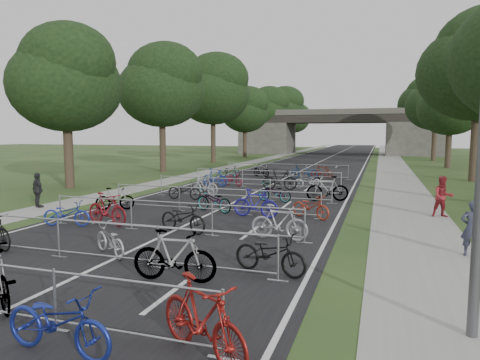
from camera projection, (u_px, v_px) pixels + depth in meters
The scene contains 51 objects.
road at pixel (325, 159), 55.06m from camera, with size 11.00×140.00×0.01m, color black.
sidewalk_right at pixel (391, 161), 52.58m from camera, with size 3.00×140.00×0.01m, color gray.
sidewalk_left at pixel (269, 158), 57.39m from camera, with size 2.00×140.00×0.01m, color gray.
lane_markings at pixel (325, 159), 55.06m from camera, with size 0.12×140.00×0.00m, color silver.
overpass_bridge at pixel (337, 132), 68.84m from camera, with size 31.00×8.00×7.05m.
tree_left_0 at pixel (66, 81), 25.71m from camera, with size 6.72×6.72×10.25m.
tree_left_1 at pixel (162, 88), 36.95m from camera, with size 7.56×7.56×11.53m.
tree_left_2 at pixel (214, 91), 48.19m from camera, with size 8.40×8.40×12.81m.
tree_right_2 at pixel (452, 106), 40.83m from camera, with size 6.16×6.16×9.39m.
tree_left_3 at pixel (245, 111), 59.70m from camera, with size 6.72×6.72×10.25m.
tree_right_3 at pixel (437, 104), 52.06m from camera, with size 7.17×7.17×10.93m.
tree_left_4 at pixel (267, 109), 70.95m from camera, with size 7.56×7.56×11.53m.
tree_right_4 at pixel (427, 102), 63.28m from camera, with size 8.18×8.18×12.47m.
tree_left_5 at pixel (283, 108), 82.19m from camera, with size 8.40×8.40×12.81m.
tree_right_5 at pixel (420, 118), 74.83m from camera, with size 6.16×6.16×9.39m.
tree_left_6 at pixel (295, 119), 93.70m from camera, with size 6.72×6.72×10.25m.
tree_right_6 at pixel (415, 115), 86.06m from camera, with size 7.17×7.17×10.93m.
barrier_row_1 at pixel (106, 242), 11.18m from camera, with size 9.70×0.08×1.10m.
barrier_row_2 at pixel (170, 217), 14.58m from camera, with size 9.70×0.08×1.10m.
barrier_row_3 at pixel (212, 200), 18.17m from camera, with size 9.70×0.08×1.10m.
barrier_row_4 at pixel (241, 189), 21.95m from camera, with size 9.70×0.08×1.10m.
barrier_row_5 at pixel (266, 179), 26.67m from camera, with size 9.70×0.08×1.10m.
barrier_row_6 at pixel (286, 171), 32.34m from camera, with size 9.70×0.08×1.10m.
bike_2 at pixel (58, 322), 6.50m from camera, with size 0.70×2.01×1.06m, color navy.
bike_3 at pixel (202, 320), 6.37m from camera, with size 0.59×2.07×1.25m, color maroon.
bike_5 at pixel (110, 240), 11.82m from camera, with size 0.59×1.69×0.89m, color #A4A4AB.
bike_6 at pixel (174, 256), 9.72m from camera, with size 0.56×2.00×1.20m, color #9B9EA2.
bike_7 at pixel (270, 254), 10.27m from camera, with size 0.67×1.93×1.01m, color black.
bike_8 at pixel (67, 214), 15.55m from camera, with size 0.62×1.78×0.93m, color navy.
bike_9 at pixel (107, 209), 15.72m from camera, with size 0.56×1.99×1.20m, color maroon.
bike_10 at pixel (183, 218), 14.58m from camera, with size 0.68×1.96×1.03m, color black.
bike_11 at pixel (279, 223), 13.53m from camera, with size 0.53×1.88×1.13m, color #9C9CA3.
bike_12 at pixel (115, 199), 18.80m from camera, with size 0.47×1.66×1.00m, color #9B9EA2.
bike_13 at pixel (214, 201), 18.35m from camera, with size 0.66×1.89×0.99m, color #9B9EA2.
bike_14 at pixel (256, 204), 17.16m from camera, with size 0.54×1.90×1.14m, color navy.
bike_15 at pixel (311, 207), 17.02m from camera, with size 0.62×1.77×0.93m, color #A02B17.
bike_16 at pixel (185, 190), 21.82m from camera, with size 0.63×1.81×0.95m, color black.
bike_17 at pixel (204, 186), 23.22m from camera, with size 0.52×1.84×1.10m, color #B3B4BB.
bike_18 at pixel (274, 192), 21.12m from camera, with size 0.62×1.78×0.93m, color #9B9EA2.
bike_19 at pixel (327, 189), 21.27m from camera, with size 0.59×2.08×1.25m, color #9B9EA2.
bike_20 at pixel (215, 178), 27.33m from camera, with size 0.52×1.84×1.11m, color navy.
bike_21 at pixel (233, 179), 27.52m from camera, with size 0.59×1.70×0.89m, color maroon.
bike_22 at pixel (280, 180), 25.46m from camera, with size 0.58×2.05×1.23m, color black.
bike_23 at pixel (308, 181), 26.23m from camera, with size 0.59×1.70×0.89m, color #ADAFB5.
bike_24 at pixel (230, 171), 33.10m from camera, with size 0.60×1.71×0.90m, color #9B9EA2.
bike_25 at pixel (261, 170), 33.17m from camera, with size 0.48×1.69×1.02m, color #9B9EA2.
bike_26 at pixel (304, 172), 31.60m from camera, with size 0.72×2.07×1.08m, color navy.
bike_27 at pixel (322, 172), 32.24m from camera, with size 0.46×1.62×0.97m, color maroon.
pedestrian_a at pixel (472, 229), 11.74m from camera, with size 0.57×0.37×1.56m, color #2E3045.
pedestrian_b at pixel (443, 197), 17.21m from camera, with size 0.81×0.63×1.66m, color maroon.
pedestrian_c at pixel (38, 190), 19.40m from camera, with size 0.93×0.39×1.59m, color black.
Camera 1 is at (6.74, -5.70, 3.39)m, focal length 32.00 mm.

